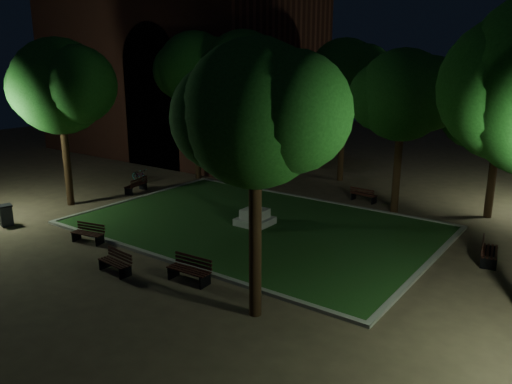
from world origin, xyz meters
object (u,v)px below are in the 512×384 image
at_px(bench_near_right, 190,270).
at_px(bench_west_near, 89,234).
at_px(bench_near_left, 116,263).
at_px(bench_right_side, 488,252).
at_px(trash_bin, 6,215).
at_px(monument, 255,205).
at_px(bench_left_side, 137,186).
at_px(bench_far_side, 363,195).
at_px(bicycle, 140,175).

bearing_deg(bench_near_right, bench_west_near, 173.49).
bearing_deg(bench_near_left, bench_right_side, 44.69).
bearing_deg(trash_bin, bench_near_left, -2.90).
bearing_deg(monument, bench_right_side, 10.42).
bearing_deg(trash_bin, bench_near_right, 3.04).
distance_m(bench_near_left, bench_left_side, 10.85).
height_order(bench_near_left, bench_right_side, bench_right_side).
bearing_deg(bench_right_side, bench_left_side, 83.03).
xyz_separation_m(bench_left_side, bench_right_side, (17.93, 0.89, 0.01)).
bearing_deg(bench_right_side, bench_near_right, 124.87).
height_order(bench_west_near, bench_far_side, bench_west_near).
relative_size(bench_right_side, bench_far_side, 1.16).
bearing_deg(bench_near_left, bench_near_right, 25.47).
relative_size(bench_near_left, bench_far_side, 1.01).
xyz_separation_m(bench_near_left, bicycle, (-9.57, 9.43, 0.03)).
xyz_separation_m(bench_near_right, bench_west_near, (-5.87, 0.30, -0.04)).
height_order(monument, bench_left_side, monument).
height_order(monument, bicycle, monument).
relative_size(bench_near_right, bench_left_side, 0.99).
relative_size(bench_west_near, bicycle, 0.99).
bearing_deg(bench_far_side, bench_left_side, 32.58).
bearing_deg(bench_west_near, bench_right_side, 15.67).
height_order(bench_west_near, bench_right_side, bench_right_side).
distance_m(bench_near_left, bench_far_side, 13.64).
bearing_deg(bench_left_side, bench_west_near, 21.23).
bearing_deg(bench_west_near, bicycle, 115.02).
distance_m(bench_near_right, bench_left_side, 12.26).
height_order(bench_left_side, bench_far_side, bench_left_side).
relative_size(bench_near_right, bench_right_side, 0.97).
bearing_deg(bench_left_side, trash_bin, -16.11).
bearing_deg(bicycle, bench_right_side, -86.42).
distance_m(monument, bench_right_side, 9.40).
height_order(bench_near_right, trash_bin, trash_bin).
bearing_deg(bicycle, monument, -97.71).
xyz_separation_m(bench_right_side, bench_far_side, (-6.99, 4.75, -0.05)).
bearing_deg(bench_near_left, bench_far_side, 81.26).
distance_m(monument, trash_bin, 11.05).
height_order(bench_right_side, bicycle, bench_right_side).
bearing_deg(trash_bin, bench_west_near, 10.36).
relative_size(monument, bench_near_left, 2.25).
bearing_deg(bench_far_side, bicycle, 21.98).
xyz_separation_m(bench_left_side, bicycle, (-1.84, 1.81, -0.00)).
distance_m(monument, bench_west_near, 7.01).
xyz_separation_m(monument, bench_west_near, (-4.26, -5.54, -0.60)).
bearing_deg(bicycle, bench_near_right, -118.62).
distance_m(bench_west_near, bench_far_side, 13.63).
bearing_deg(trash_bin, bench_far_side, 48.85).
bearing_deg(monument, bench_near_right, -74.61).
bearing_deg(bench_far_side, bench_right_side, 151.09).
distance_m(trash_bin, bicycle, 9.15).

